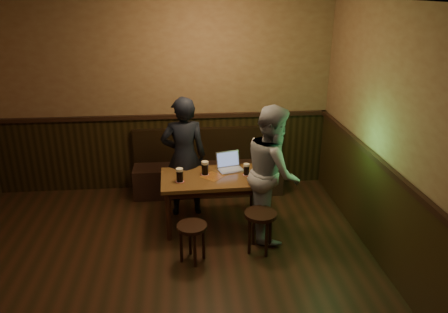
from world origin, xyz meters
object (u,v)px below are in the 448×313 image
laptop (229,165)px  stool_left (192,232)px  stool_right (260,220)px  pint_right (246,169)px  person_grey (273,172)px  bench (208,172)px  pub_table (213,183)px  pint_left (180,175)px  person_suit (184,157)px  pint_mid (205,168)px

laptop → stool_left: bearing=-132.6°
stool_right → pint_right: bearing=96.5°
laptop → person_grey: 0.67m
bench → pub_table: 1.08m
stool_left → pint_left: pint_left is taller
bench → stool_left: size_ratio=4.82×
person_suit → pub_table: bearing=126.8°
person_grey → laptop: bearing=49.7°
stool_left → pint_right: size_ratio=2.98×
stool_left → person_grey: size_ratio=0.28×
stool_right → pint_right: size_ratio=3.29×
stool_left → stool_right: bearing=8.9°
stool_right → person_suit: bearing=129.7°
bench → pint_mid: size_ratio=12.20×
stool_left → person_suit: bearing=93.1°
pint_mid → stool_right: bearing=-50.4°
person_grey → stool_left: bearing=121.7°
bench → pub_table: bearing=-90.0°
stool_left → pint_left: size_ratio=2.59×
pint_left → person_grey: person_grey is taller
pint_mid → pint_right: (0.52, -0.06, -0.01)m
bench → person_grey: person_grey is taller
stool_left → pint_mid: 0.96m
stool_right → pint_left: 1.12m
pint_mid → person_grey: 0.86m
bench → pint_left: bearing=-109.6°
stool_left → pint_right: pint_right is taller
bench → stool_right: bearing=-73.4°
pint_right → pint_left: bearing=-171.5°
stool_left → laptop: 1.18m
pint_left → person_grey: 1.13m
bench → person_grey: (0.71, -1.28, 0.52)m
stool_left → laptop: (0.52, 0.99, 0.38)m
pint_mid → pub_table: bearing=-37.7°
pint_mid → person_grey: (0.80, -0.31, 0.05)m
bench → pint_mid: bench is taller
person_suit → person_grey: size_ratio=0.99×
bench → pint_mid: (-0.09, -0.97, 0.47)m
pub_table → pint_left: size_ratio=7.44×
pub_table → pint_right: 0.46m
pint_right → person_suit: (-0.78, 0.37, 0.05)m
bench → laptop: 0.96m
pint_right → person_grey: bearing=-41.9°
bench → stool_right: bench is taller
stool_right → pint_right: pint_right is taller
pint_mid → person_grey: size_ratio=0.11×
pint_left → person_suit: size_ratio=0.11×
stool_right → laptop: (-0.27, 0.87, 0.35)m
stool_left → person_suit: person_suit is taller
stool_right → pint_left: pint_left is taller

